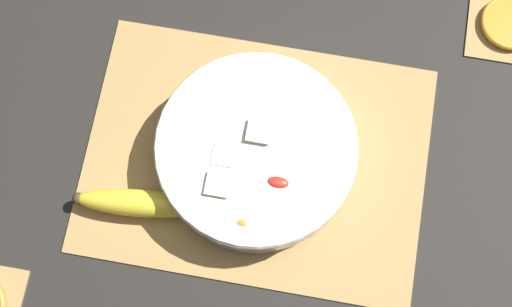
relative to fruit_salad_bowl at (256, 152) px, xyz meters
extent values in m
plane|color=black|center=(0.00, 0.00, -0.04)|extent=(6.00, 6.00, 0.00)
cube|color=#A8844C|center=(0.00, 0.00, -0.04)|extent=(0.48, 0.36, 0.01)
cube|color=brown|center=(-0.18, 0.00, -0.04)|extent=(0.01, 0.35, 0.00)
cube|color=brown|center=(-0.12, 0.00, -0.04)|extent=(0.01, 0.35, 0.00)
cube|color=brown|center=(-0.06, 0.00, -0.04)|extent=(0.01, 0.35, 0.00)
cube|color=brown|center=(0.00, 0.00, -0.04)|extent=(0.01, 0.35, 0.00)
cube|color=brown|center=(0.06, 0.00, -0.04)|extent=(0.01, 0.35, 0.00)
cube|color=brown|center=(0.12, 0.00, -0.04)|extent=(0.01, 0.35, 0.00)
cube|color=brown|center=(0.18, 0.00, -0.04)|extent=(0.01, 0.35, 0.00)
cube|color=#A8844C|center=(0.34, 0.27, -0.04)|extent=(0.12, 0.12, 0.01)
cube|color=brown|center=(0.30, 0.27, -0.04)|extent=(0.00, 0.12, 0.00)
cube|color=brown|center=(0.33, 0.27, -0.04)|extent=(0.00, 0.12, 0.00)
cylinder|color=silver|center=(0.00, 0.00, 0.00)|extent=(0.27, 0.27, 0.06)
torus|color=silver|center=(0.00, 0.00, 0.02)|extent=(0.28, 0.28, 0.01)
cylinder|color=#F4EABC|center=(-0.05, -0.04, -0.01)|extent=(0.03, 0.03, 0.01)
cylinder|color=#F4EABC|center=(0.05, 0.02, -0.01)|extent=(0.02, 0.02, 0.01)
cylinder|color=#F4EABC|center=(0.02, 0.04, 0.01)|extent=(0.03, 0.03, 0.01)
cylinder|color=#F4EABC|center=(0.06, 0.08, 0.01)|extent=(0.02, 0.02, 0.01)
cylinder|color=#F4EABC|center=(-0.06, 0.03, 0.01)|extent=(0.03, 0.03, 0.01)
cylinder|color=#F4EABC|center=(-0.01, -0.05, 0.00)|extent=(0.03, 0.03, 0.01)
cylinder|color=#F4EABC|center=(-0.01, 0.11, 0.01)|extent=(0.03, 0.03, 0.01)
cylinder|color=#F4EABC|center=(0.02, 0.09, 0.00)|extent=(0.03, 0.03, 0.01)
cylinder|color=#F4EABC|center=(0.06, -0.01, -0.02)|extent=(0.03, 0.03, 0.01)
cylinder|color=#F4EABC|center=(-0.01, 0.08, 0.00)|extent=(0.03, 0.03, 0.01)
cylinder|color=#F4EABC|center=(0.10, -0.02, 0.02)|extent=(0.03, 0.03, 0.01)
cylinder|color=#F4EABC|center=(0.03, -0.08, -0.01)|extent=(0.03, 0.03, 0.01)
cube|color=beige|center=(0.00, 0.02, 0.02)|extent=(0.03, 0.03, 0.03)
cube|color=beige|center=(-0.03, 0.01, 0.00)|extent=(0.03, 0.03, 0.03)
cube|color=beige|center=(-0.04, -0.06, 0.02)|extent=(0.03, 0.03, 0.03)
cube|color=beige|center=(0.06, -0.08, -0.02)|extent=(0.03, 0.03, 0.03)
cube|color=beige|center=(-0.01, -0.09, 0.00)|extent=(0.03, 0.03, 0.03)
cube|color=beige|center=(-0.06, -0.07, -0.02)|extent=(0.02, 0.02, 0.02)
cube|color=beige|center=(-0.04, -0.02, 0.01)|extent=(0.03, 0.03, 0.03)
cube|color=beige|center=(0.10, 0.03, -0.01)|extent=(0.03, 0.03, 0.03)
cube|color=beige|center=(-0.10, 0.02, 0.00)|extent=(0.03, 0.03, 0.03)
ellipsoid|color=orange|center=(-0.01, 0.05, -0.01)|extent=(0.03, 0.02, 0.01)
ellipsoid|color=orange|center=(0.07, -0.01, 0.00)|extent=(0.03, 0.01, 0.01)
ellipsoid|color=red|center=(0.09, -0.06, -0.01)|extent=(0.03, 0.02, 0.01)
ellipsoid|color=red|center=(-0.07, 0.06, -0.02)|extent=(0.03, 0.02, 0.01)
ellipsoid|color=orange|center=(0.00, -0.06, 0.02)|extent=(0.03, 0.02, 0.01)
ellipsoid|color=red|center=(0.04, -0.04, 0.02)|extent=(0.03, 0.02, 0.02)
ellipsoid|color=orange|center=(0.00, -0.11, 0.02)|extent=(0.02, 0.01, 0.01)
ellipsoid|color=orange|center=(-0.07, -0.02, -0.01)|extent=(0.03, 0.01, 0.01)
ellipsoid|color=yellow|center=(-0.14, -0.09, -0.02)|extent=(0.18, 0.06, 0.04)
sphere|color=#473819|center=(-0.23, -0.10, -0.02)|extent=(0.02, 0.02, 0.02)
cylinder|color=orange|center=(0.34, 0.27, -0.03)|extent=(0.08, 0.08, 0.01)
torus|color=#F4A82D|center=(0.34, 0.27, -0.03)|extent=(0.09, 0.09, 0.01)
camera|label=1|loc=(0.05, -0.26, 0.94)|focal=50.00mm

